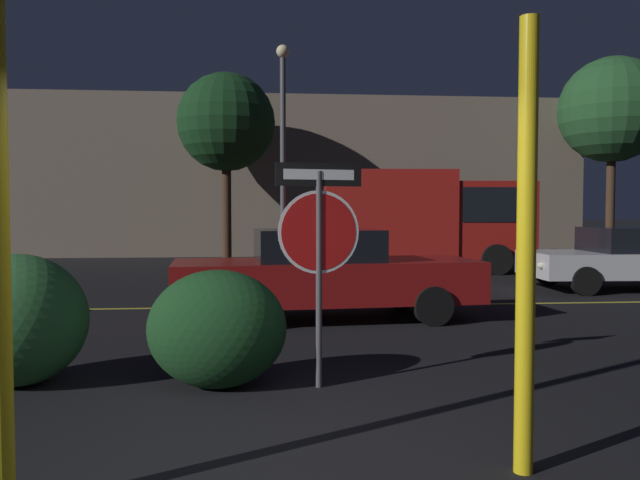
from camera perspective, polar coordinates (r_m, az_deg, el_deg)
road_center_stripe at (r=11.34m, az=-4.36°, el=-6.10°), size 36.42×0.12×0.01m
stop_sign at (r=6.01m, az=-0.10°, el=0.79°), size 0.84×0.17×2.18m
yellow_pole_right at (r=4.24m, az=18.34°, el=-0.69°), size 0.12×0.12×2.95m
hedge_bush_1 at (r=6.84m, az=-25.92°, el=-6.59°), size 1.35×1.15×1.30m
hedge_bush_2 at (r=6.17m, az=-9.37°, el=-8.03°), size 1.34×0.95×1.15m
passing_car_2 at (r=9.90m, az=0.44°, el=-3.16°), size 4.98×2.14×1.44m
passing_car_3 at (r=15.27m, az=26.01°, el=-1.54°), size 4.26×2.16×1.37m
delivery_truck at (r=18.32m, az=9.91°, el=2.18°), size 5.96×2.83×2.88m
street_lamp at (r=17.92m, az=-3.41°, el=9.29°), size 0.37×0.37×6.42m
tree_0 at (r=26.33m, az=25.16°, el=10.67°), size 3.93×3.93×7.53m
tree_1 at (r=22.01m, az=-8.58°, el=10.53°), size 3.36×3.36×6.48m
building_backdrop at (r=26.18m, az=-8.34°, el=5.60°), size 28.30×4.37×6.22m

